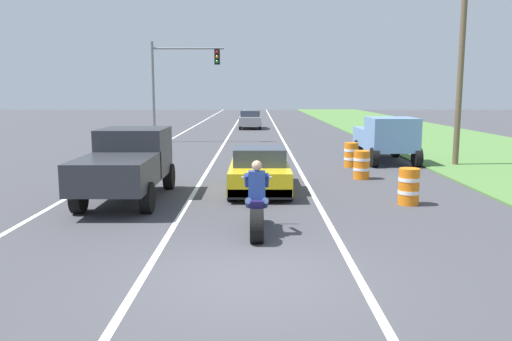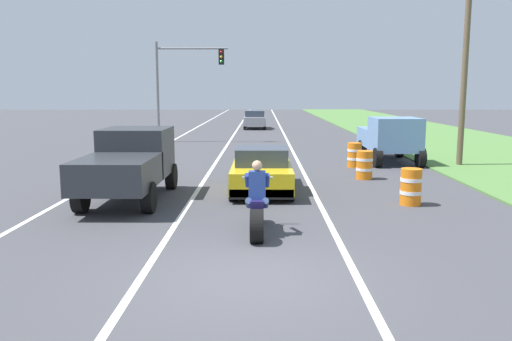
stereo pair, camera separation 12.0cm
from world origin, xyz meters
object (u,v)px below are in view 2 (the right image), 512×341
Objects in this scene: sports_car_yellow at (262,171)px; traffic_light_mast_near at (179,76)px; construction_barrel_nearest at (411,187)px; pickup_truck_right_shoulder_light_blue at (390,137)px; distant_car_far_ahead at (255,119)px; motorcycle_with_rider at (257,208)px; construction_barrel_mid at (364,165)px; construction_barrel_far at (354,155)px; pickup_truck_left_lane_dark_grey at (130,161)px.

traffic_light_mast_near is (-4.99, 15.78, 3.35)m from sports_car_yellow.
construction_barrel_nearest is at bearing -26.31° from sports_car_yellow.
pickup_truck_right_shoulder_light_blue is 1.20× the size of distant_car_far_ahead.
construction_barrel_nearest is at bearing -99.85° from pickup_truck_right_shoulder_light_blue.
construction_barrel_mid is (3.71, 7.25, -0.09)m from motorcycle_with_rider.
traffic_light_mast_near is 14.25m from construction_barrel_far.
motorcycle_with_rider is at bearing -117.12° from construction_barrel_mid.
traffic_light_mast_near is 12.69m from distant_car_far_ahead.
distant_car_far_ahead is (-4.20, 25.02, 0.27)m from construction_barrel_mid.
construction_barrel_far is (8.76, -10.68, -3.48)m from traffic_light_mast_near.
traffic_light_mast_near is (-4.90, 20.81, 3.39)m from motorcycle_with_rider.
sports_car_yellow is 0.90× the size of pickup_truck_right_shoulder_light_blue.
pickup_truck_right_shoulder_light_blue reaches higher than construction_barrel_nearest.
pickup_truck_right_shoulder_light_blue is at bearing -73.19° from distant_car_far_ahead.
distant_car_far_ahead is at bearing 99.53° from construction_barrel_mid.
pickup_truck_right_shoulder_light_blue is at bearing 50.60° from sports_car_yellow.
construction_barrel_mid is at bearing 62.88° from motorcycle_with_rider.
pickup_truck_right_shoulder_light_blue is 8.97m from construction_barrel_nearest.
sports_car_yellow is (0.09, 5.03, 0.04)m from motorcycle_with_rider.
pickup_truck_right_shoulder_light_blue is 21.35m from distant_car_far_ahead.
motorcycle_with_rider is at bearing -76.76° from traffic_light_mast_near.
sports_car_yellow is at bearing -126.52° from construction_barrel_far.
motorcycle_with_rider is 5.03m from sports_car_yellow.
pickup_truck_left_lane_dark_grey is (-3.65, 3.62, 0.51)m from motorcycle_with_rider.
sports_car_yellow is 4.25m from construction_barrel_mid.
sports_car_yellow is at bearing 20.68° from pickup_truck_left_lane_dark_grey.
pickup_truck_left_lane_dark_grey is at bearing -138.63° from pickup_truck_right_shoulder_light_blue.
sports_car_yellow is at bearing -72.45° from traffic_light_mast_near.
construction_barrel_nearest is 4.25m from construction_barrel_mid.
motorcycle_with_rider is at bearing -89.13° from distant_car_far_ahead.
construction_barrel_nearest is 7.11m from construction_barrel_far.
pickup_truck_right_shoulder_light_blue is 14.17m from traffic_light_mast_near.
construction_barrel_nearest is (9.05, -17.79, -3.48)m from traffic_light_mast_near.
pickup_truck_left_lane_dark_grey reaches higher than motorcycle_with_rider.
pickup_truck_right_shoulder_light_blue is at bearing -40.30° from traffic_light_mast_near.
distant_car_far_ahead is (-4.36, 22.14, 0.27)m from construction_barrel_far.
construction_barrel_mid is 0.25× the size of distant_car_far_ahead.
sports_car_yellow is 4.53m from construction_barrel_nearest.
pickup_truck_left_lane_dark_grey is 1.20× the size of distant_car_far_ahead.
distant_car_far_ahead is at bearing 83.71° from pickup_truck_left_lane_dark_grey.
traffic_light_mast_near reaches higher than construction_barrel_mid.
construction_barrel_mid is (8.61, -13.56, -3.48)m from traffic_light_mast_near.
distant_car_far_ahead is (-0.58, 27.24, 0.14)m from sports_car_yellow.
sports_car_yellow is 4.30× the size of construction_barrel_mid.
traffic_light_mast_near is at bearing 139.70° from pickup_truck_right_shoulder_light_blue.
construction_barrel_far is 22.57m from distant_car_far_ahead.
construction_barrel_mid is 25.37m from distant_car_far_ahead.
pickup_truck_left_lane_dark_grey is 1.00× the size of pickup_truck_right_shoulder_light_blue.
construction_barrel_nearest and construction_barrel_far have the same top height.
pickup_truck_left_lane_dark_grey is at bearing 175.63° from construction_barrel_nearest.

